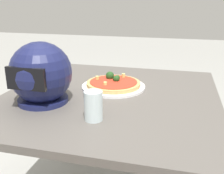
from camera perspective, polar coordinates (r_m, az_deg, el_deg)
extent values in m
cube|color=#5B5651|center=(1.28, -0.34, -2.19)|extent=(1.00, 1.05, 0.03)
cylinder|color=#5B5651|center=(1.82, 17.40, -8.78)|extent=(0.05, 0.05, 0.68)
cylinder|color=#5B5651|center=(1.96, -9.39, -6.05)|extent=(0.05, 0.05, 0.68)
cylinder|color=white|center=(1.36, 0.32, 0.10)|extent=(0.32, 0.32, 0.01)
cylinder|color=tan|center=(1.36, 0.32, 0.70)|extent=(0.28, 0.28, 0.02)
cylinder|color=red|center=(1.35, 0.32, 1.13)|extent=(0.24, 0.24, 0.00)
sphere|color=#234C1E|center=(1.41, -0.45, 2.44)|extent=(0.04, 0.04, 0.04)
sphere|color=#234C1E|center=(1.39, 1.28, 2.00)|extent=(0.03, 0.03, 0.03)
sphere|color=#234C1E|center=(1.37, 1.02, 1.78)|extent=(0.03, 0.03, 0.03)
cylinder|color=#E0D172|center=(1.39, -3.18, 2.00)|extent=(0.02, 0.02, 0.02)
cylinder|color=#E0D172|center=(1.30, -1.49, 0.80)|extent=(0.02, 0.02, 0.01)
cylinder|color=#E0D172|center=(1.43, 2.46, 2.52)|extent=(0.03, 0.03, 0.02)
sphere|color=#191E4C|center=(1.18, -14.99, 2.97)|extent=(0.27, 0.27, 0.27)
cylinder|color=#191E4C|center=(1.22, -14.51, -2.63)|extent=(0.22, 0.22, 0.02)
cube|color=black|center=(1.08, -18.00, 1.65)|extent=(0.17, 0.02, 0.09)
cylinder|color=silver|center=(0.99, -4.00, -4.03)|extent=(0.07, 0.07, 0.11)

